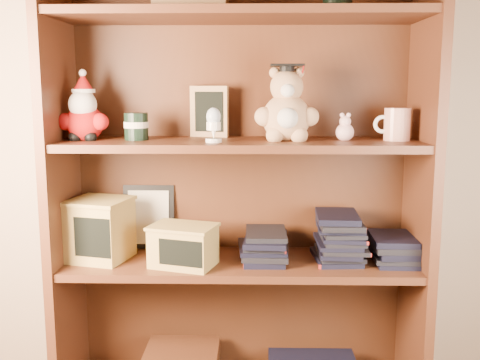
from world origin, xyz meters
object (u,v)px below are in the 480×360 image
Objects in this scene: grad_teddy_bear at (287,111)px; teacher_mug at (396,124)px; treats_box at (100,229)px; bookcase at (240,190)px.

grad_teddy_bear is 2.12× the size of teacher_mug.
grad_teddy_bear reaches higher than teacher_mug.
treats_box is (-0.61, 0.01, -0.39)m from grad_teddy_bear.
treats_box is (-0.96, -0.00, -0.35)m from teacher_mug.
teacher_mug reaches higher than treats_box.
teacher_mug is at bearing -5.78° from bookcase.
teacher_mug is 0.51× the size of treats_box.
bookcase is 13.71× the size of teacher_mug.
bookcase reaches higher than teacher_mug.
grad_teddy_bear is 0.35m from teacher_mug.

